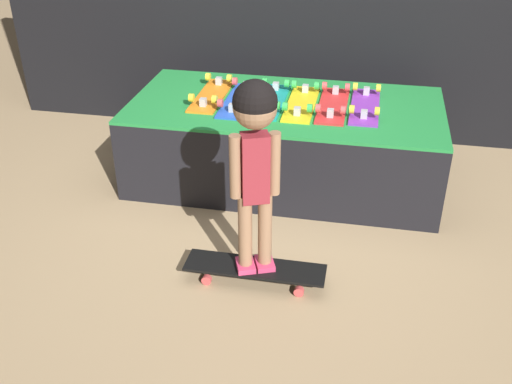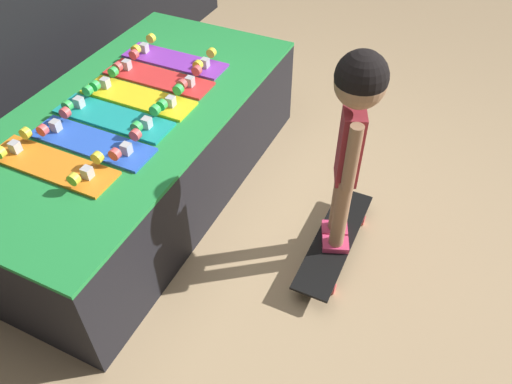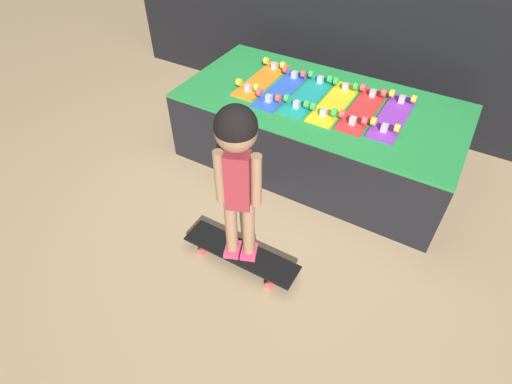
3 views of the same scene
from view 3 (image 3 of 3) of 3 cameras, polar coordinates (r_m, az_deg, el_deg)
The scene contains 10 objects.
ground_plane at distance 2.84m, azimuth 2.80°, elevation -2.58°, with size 16.00×16.00×0.00m, color tan.
display_rack at distance 3.13m, azimuth 8.74°, elevation 8.51°, with size 2.03×1.02×0.55m.
skateboard_orange_on_rack at distance 3.17m, azimuth 0.82°, elevation 15.86°, with size 0.18×0.62×0.09m.
skateboard_blue_on_rack at distance 3.05m, azimuth 3.73°, elevation 14.52°, with size 0.18×0.62×0.09m.
skateboard_teal_on_rack at distance 3.00m, azimuth 7.54°, elevation 13.71°, with size 0.18×0.62×0.09m.
skateboard_yellow_on_rack at distance 2.94m, azimuth 11.17°, elevation 12.53°, with size 0.18×0.62×0.09m.
skateboard_red_on_rack at distance 2.90m, azimuth 15.01°, elevation 11.39°, with size 0.18×0.62×0.09m.
skateboard_purple_on_rack at distance 2.88m, azimuth 18.97°, elevation 10.29°, with size 0.18×0.62×0.09m.
skateboard_on_floor at distance 2.49m, azimuth -2.15°, elevation -8.79°, with size 0.74×0.19×0.09m.
child at distance 1.96m, azimuth -2.71°, elevation 4.42°, with size 0.23×0.21×1.03m.
Camera 3 is at (0.87, -1.76, 2.05)m, focal length 28.00 mm.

